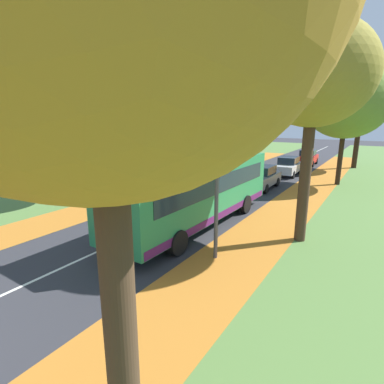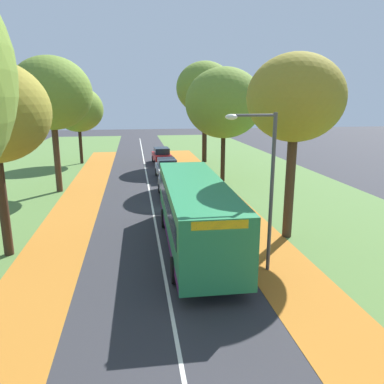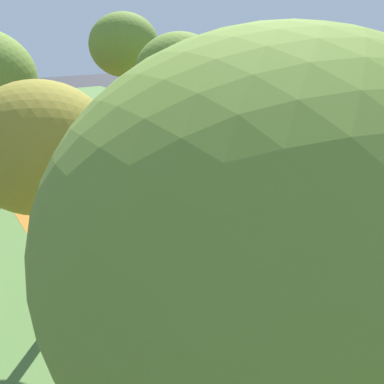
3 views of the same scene
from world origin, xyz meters
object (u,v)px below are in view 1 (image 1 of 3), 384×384
at_px(tree_left_far, 244,114).
at_px(car_silver_following, 288,166).
at_px(streetlamp_right, 209,154).
at_px(tree_right_near, 314,75).
at_px(tree_left_mid, 190,97).
at_px(tree_right_mid, 347,101).
at_px(car_grey_lead, 262,177).
at_px(car_red_third_in_line, 307,157).
at_px(tree_right_far, 364,91).
at_px(bus, 197,189).
at_px(tree_left_near, 84,100).

relative_size(tree_left_far, car_silver_following, 1.81).
bearing_deg(streetlamp_right, tree_right_near, 53.17).
xyz_separation_m(tree_left_mid, tree_right_near, (12.53, -11.09, -0.35)).
distance_m(tree_left_far, tree_right_mid, 16.29).
distance_m(car_grey_lead, car_silver_following, 6.28).
bearing_deg(streetlamp_right, car_red_third_in_line, 94.29).
height_order(tree_right_far, car_grey_lead, tree_right_far).
relative_size(tree_right_mid, car_silver_following, 2.08).
height_order(bus, car_grey_lead, bus).
distance_m(tree_left_mid, tree_right_near, 16.74).
height_order(tree_right_mid, car_red_third_in_line, tree_right_mid).
xyz_separation_m(tree_right_far, car_grey_lead, (-4.78, -13.97, -6.69)).
relative_size(tree_right_mid, car_grey_lead, 2.09).
xyz_separation_m(tree_left_far, car_grey_lead, (7.87, -14.98, -4.63)).
height_order(streetlamp_right, car_red_third_in_line, streetlamp_right).
bearing_deg(streetlamp_right, car_silver_following, 96.36).
bearing_deg(tree_left_mid, car_grey_lead, -19.60).
bearing_deg(tree_right_mid, tree_right_far, 88.17).
distance_m(tree_left_mid, tree_right_mid, 12.46).
height_order(streetlamp_right, car_grey_lead, streetlamp_right).
bearing_deg(tree_left_mid, bus, -55.89).
bearing_deg(tree_right_far, car_red_third_in_line, -174.97).
bearing_deg(car_grey_lead, bus, -89.54).
distance_m(tree_right_near, car_red_third_in_line, 23.00).
bearing_deg(tree_left_near, car_grey_lead, 47.22).
relative_size(tree_right_near, bus, 0.81).
height_order(tree_left_near, tree_right_near, tree_right_near).
distance_m(tree_right_mid, tree_right_far, 9.70).
bearing_deg(tree_right_mid, bus, -108.32).
height_order(car_silver_following, car_red_third_in_line, same).
bearing_deg(car_red_third_in_line, tree_left_near, -110.31).
bearing_deg(bus, tree_right_mid, 71.68).
distance_m(bus, car_silver_following, 15.23).
height_order(tree_left_far, bus, tree_left_far).
bearing_deg(tree_left_mid, tree_left_far, 89.98).
bearing_deg(tree_left_mid, tree_right_near, -41.53).
relative_size(streetlamp_right, car_silver_following, 1.42).
xyz_separation_m(tree_left_far, streetlamp_right, (10.03, -26.59, -1.71)).
bearing_deg(tree_right_mid, tree_left_near, -133.79).
xyz_separation_m(tree_right_near, bus, (-4.58, -0.63, -4.75)).
distance_m(streetlamp_right, car_silver_following, 18.24).
relative_size(tree_left_mid, tree_right_near, 1.10).
relative_size(streetlamp_right, car_grey_lead, 1.42).
bearing_deg(tree_right_near, car_grey_lead, 119.31).
bearing_deg(tree_right_near, car_red_third_in_line, 101.33).
xyz_separation_m(tree_right_far, bus, (-4.71, -22.89, -5.80)).
relative_size(tree_right_mid, streetlamp_right, 1.47).
distance_m(tree_right_mid, car_silver_following, 7.11).
relative_size(bus, car_red_third_in_line, 2.45).
bearing_deg(bus, tree_left_mid, 124.11).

